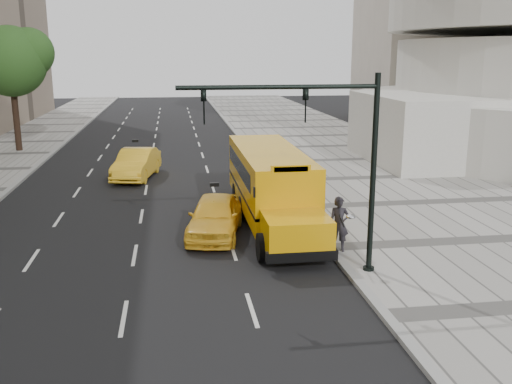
{
  "coord_description": "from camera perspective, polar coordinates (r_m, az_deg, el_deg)",
  "views": [
    {
      "loc": [
        0.48,
        -24.51,
        6.96
      ],
      "look_at": [
        3.5,
        -4.0,
        1.9
      ],
      "focal_mm": 40.0,
      "sensor_mm": 36.0,
      "label": 1
    }
  ],
  "objects": [
    {
      "name": "pedestrian",
      "position": [
        20.22,
        8.3,
        -3.2
      ],
      "size": [
        0.8,
        0.61,
        1.95
      ],
      "primitive_type": "imported",
      "rotation": [
        0.0,
        0.0,
        -0.22
      ],
      "color": "black",
      "rests_on": "sidewalk_museum"
    },
    {
      "name": "taxi_far",
      "position": [
        33.14,
        -11.87,
        2.77
      ],
      "size": [
        2.72,
        5.31,
        1.67
      ],
      "primitive_type": "imported",
      "rotation": [
        0.0,
        0.0,
        -0.2
      ],
      "color": "yellow",
      "rests_on": "ground"
    },
    {
      "name": "taxi_near",
      "position": [
        22.24,
        -4.13,
        -2.41
      ],
      "size": [
        2.77,
        4.96,
        1.59
      ],
      "primitive_type": "imported",
      "rotation": [
        0.0,
        0.0,
        -0.2
      ],
      "color": "yellow",
      "rests_on": "ground"
    },
    {
      "name": "traffic_signal",
      "position": [
        17.47,
        7.4,
        4.15
      ],
      "size": [
        6.18,
        0.36,
        6.4
      ],
      "color": "black",
      "rests_on": "ground"
    },
    {
      "name": "school_bus",
      "position": [
        24.06,
        1.44,
        1.24
      ],
      "size": [
        2.96,
        11.56,
        3.19
      ],
      "color": "#DB9706",
      "rests_on": "ground"
    },
    {
      "name": "tree_c",
      "position": [
        44.03,
        -23.22,
        11.98
      ],
      "size": [
        5.51,
        4.89,
        8.85
      ],
      "color": "black",
      "rests_on": "ground"
    },
    {
      "name": "ground",
      "position": [
        25.48,
        -9.14,
        -2.31
      ],
      "size": [
        140.0,
        140.0,
        0.0
      ],
      "primitive_type": "plane",
      "color": "black",
      "rests_on": "ground"
    },
    {
      "name": "curb_museum",
      "position": [
        26.05,
        4.17,
        -1.64
      ],
      "size": [
        0.3,
        140.0,
        0.15
      ],
      "primitive_type": "cube",
      "color": "gray",
      "rests_on": "ground"
    },
    {
      "name": "sidewalk_museum",
      "position": [
        27.94,
        16.27,
        -1.11
      ],
      "size": [
        12.0,
        140.0,
        0.15
      ],
      "primitive_type": "cube",
      "color": "#989590",
      "rests_on": "ground"
    }
  ]
}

